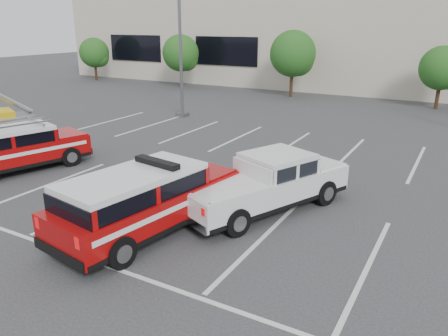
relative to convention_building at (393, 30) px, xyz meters
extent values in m
plane|color=#2F2F32|center=(-0.18, -31.86, -4.72)|extent=(120.00, 120.00, 0.00)
cube|color=silver|center=(-0.18, -27.36, -4.71)|extent=(23.00, 15.00, 0.01)
cube|color=beige|center=(-0.18, 0.14, -0.72)|extent=(60.00, 15.00, 8.00)
cylinder|color=#3F2B19|center=(-25.18, -9.86, -3.96)|extent=(0.24, 0.24, 1.51)
sphere|color=#124416|center=(-25.18, -9.86, -2.11)|extent=(2.77, 2.77, 2.77)
sphere|color=#124416|center=(-24.78, -9.66, -2.53)|extent=(1.85, 1.85, 1.85)
cylinder|color=#3F2B19|center=(-15.18, -9.86, -3.88)|extent=(0.24, 0.24, 1.67)
sphere|color=#124416|center=(-15.18, -9.86, -1.84)|extent=(3.07, 3.07, 3.07)
sphere|color=#124416|center=(-14.78, -9.66, -2.30)|extent=(2.05, 2.05, 2.05)
cylinder|color=#3F2B19|center=(-5.18, -9.86, -3.80)|extent=(0.24, 0.24, 1.84)
sphere|color=#124416|center=(-5.18, -9.86, -1.56)|extent=(3.37, 3.37, 3.37)
sphere|color=#124416|center=(-4.78, -9.66, -2.07)|extent=(2.24, 2.24, 2.24)
cylinder|color=#3F2B19|center=(4.82, -9.86, -3.96)|extent=(0.24, 0.24, 1.51)
sphere|color=#124416|center=(4.82, -9.86, -2.11)|extent=(2.77, 2.77, 2.77)
sphere|color=#124416|center=(5.22, -9.66, -2.53)|extent=(1.85, 1.85, 1.85)
cube|color=#59595E|center=(-8.18, -19.86, -4.62)|extent=(0.60, 0.60, 0.20)
cylinder|color=#59595E|center=(-8.18, -19.86, 0.28)|extent=(0.18, 0.18, 10.00)
cube|color=#950707|center=(-0.33, -32.74, -3.97)|extent=(2.79, 5.64, 0.82)
cube|color=black|center=(-0.41, -33.23, -3.34)|extent=(2.39, 4.07, 0.43)
cube|color=silver|center=(-0.41, -33.23, -3.05)|extent=(2.34, 3.98, 0.16)
cube|color=black|center=(-0.27, -32.40, -2.89)|extent=(1.48, 0.50, 0.15)
cube|color=silver|center=(1.77, -29.98, -4.01)|extent=(3.87, 5.70, 0.78)
cube|color=black|center=(1.96, -29.53, -3.41)|extent=(2.34, 2.44, 0.41)
cube|color=silver|center=(1.96, -29.53, -3.13)|extent=(2.29, 2.39, 0.15)
cube|color=#950707|center=(-7.81, -31.08, -4.01)|extent=(3.21, 5.13, 0.79)
cube|color=black|center=(-7.95, -31.53, -3.40)|extent=(2.62, 3.65, 0.41)
cube|color=silver|center=(-7.95, -31.53, -3.12)|extent=(2.56, 3.58, 0.15)
cube|color=#A5A5A8|center=(-7.95, -31.53, -2.86)|extent=(2.58, 3.35, 0.06)
camera|label=1|loc=(6.66, -41.07, 0.62)|focal=35.00mm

